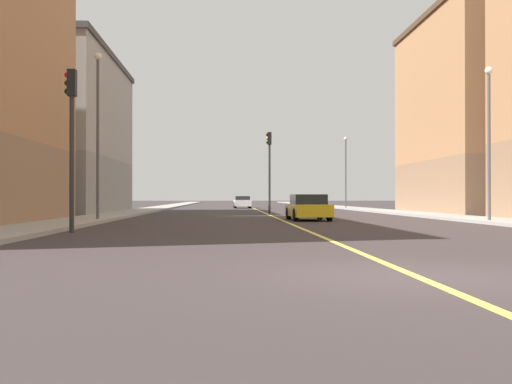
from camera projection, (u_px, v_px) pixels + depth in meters
The scene contains 14 objects.
ground_plane at pixel (413, 276), 9.75m from camera, with size 400.00×400.00×0.00m, color #372F2F.
sidewalk_left at pixel (363, 209), 59.16m from camera, with size 2.70×168.00×0.15m, color #9E9B93.
sidewalk_right at pixel (150, 209), 58.24m from camera, with size 2.70×168.00×0.15m, color #9E9B93.
lane_center_stripe at pixel (258, 210), 58.70m from camera, with size 0.16×154.00×0.01m, color #E5D14C.
building_left_mid at pixel (495, 114), 45.61m from camera, with size 10.65×15.93×14.20m.
building_right_midblock at pixel (43, 134), 46.90m from camera, with size 10.65×18.91×11.65m.
traffic_light_right_near at pixel (71, 126), 21.58m from camera, with size 0.40×0.32×5.52m.
traffic_light_median_far at pixel (269, 161), 46.61m from camera, with size 0.40×0.32×5.94m.
street_lamp_left_near at pixel (489, 127), 29.03m from camera, with size 0.36×0.36×6.99m.
street_lamp_right_near at pixel (98, 120), 30.89m from camera, with size 0.36×0.36×8.05m.
street_lamp_left_far at pixel (346, 165), 63.92m from camera, with size 0.36×0.36×7.07m.
car_yellow at pixel (308, 208), 32.82m from camera, with size 2.03×4.26×1.34m.
car_white at pixel (242, 202), 69.10m from camera, with size 1.91×4.18×1.30m.
car_blue at pixel (304, 203), 63.48m from camera, with size 2.05×4.60×1.24m.
Camera 1 is at (-2.86, -9.64, 1.20)m, focal length 44.82 mm.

